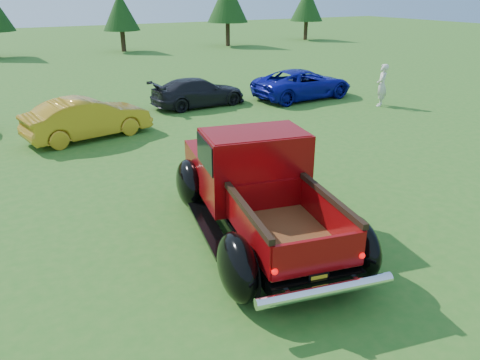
{
  "coord_description": "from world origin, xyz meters",
  "views": [
    {
      "loc": [
        -4.41,
        -7.67,
        4.58
      ],
      "look_at": [
        -0.05,
        0.2,
        0.89
      ],
      "focal_mm": 35.0,
      "sensor_mm": 36.0,
      "label": 1
    }
  ],
  "objects_px": {
    "tree_east": "(227,1)",
    "spectator": "(382,85)",
    "pickup_truck": "(254,183)",
    "tree_mid_right": "(120,11)",
    "show_car_yellow": "(88,118)",
    "show_car_blue": "(303,84)",
    "show_car_grey": "(198,92)",
    "tree_far_east": "(307,4)"
  },
  "relations": [
    {
      "from": "show_car_blue",
      "to": "spectator",
      "type": "relative_size",
      "value": 2.67
    },
    {
      "from": "tree_far_east",
      "to": "pickup_truck",
      "type": "bearing_deg",
      "value": -127.94
    },
    {
      "from": "show_car_grey",
      "to": "spectator",
      "type": "height_order",
      "value": "spectator"
    },
    {
      "from": "show_car_yellow",
      "to": "spectator",
      "type": "bearing_deg",
      "value": -107.11
    },
    {
      "from": "show_car_blue",
      "to": "spectator",
      "type": "distance_m",
      "value": 3.43
    },
    {
      "from": "show_car_blue",
      "to": "tree_east",
      "type": "bearing_deg",
      "value": -21.2
    },
    {
      "from": "tree_east",
      "to": "show_car_yellow",
      "type": "relative_size",
      "value": 1.34
    },
    {
      "from": "tree_mid_right",
      "to": "spectator",
      "type": "relative_size",
      "value": 2.54
    },
    {
      "from": "show_car_yellow",
      "to": "show_car_grey",
      "type": "bearing_deg",
      "value": -75.49
    },
    {
      "from": "tree_far_east",
      "to": "tree_east",
      "type": "bearing_deg",
      "value": -173.66
    },
    {
      "from": "show_car_grey",
      "to": "show_car_blue",
      "type": "height_order",
      "value": "show_car_blue"
    },
    {
      "from": "tree_far_east",
      "to": "show_car_yellow",
      "type": "xyz_separation_m",
      "value": [
        -25.55,
        -22.72,
        -2.58
      ]
    },
    {
      "from": "show_car_yellow",
      "to": "tree_east",
      "type": "bearing_deg",
      "value": -48.21
    },
    {
      "from": "tree_east",
      "to": "tree_far_east",
      "type": "height_order",
      "value": "tree_east"
    },
    {
      "from": "tree_east",
      "to": "tree_far_east",
      "type": "xyz_separation_m",
      "value": [
        9.0,
        1.0,
        -0.41
      ]
    },
    {
      "from": "show_car_blue",
      "to": "pickup_truck",
      "type": "bearing_deg",
      "value": 136.75
    },
    {
      "from": "pickup_truck",
      "to": "show_car_yellow",
      "type": "xyz_separation_m",
      "value": [
        -1.56,
        8.04,
        -0.31
      ]
    },
    {
      "from": "tree_east",
      "to": "show_car_blue",
      "type": "distance_m",
      "value": 21.53
    },
    {
      "from": "tree_far_east",
      "to": "show_car_blue",
      "type": "relative_size",
      "value": 1.04
    },
    {
      "from": "tree_mid_right",
      "to": "spectator",
      "type": "height_order",
      "value": "tree_mid_right"
    },
    {
      "from": "show_car_grey",
      "to": "tree_east",
      "type": "bearing_deg",
      "value": -33.63
    },
    {
      "from": "pickup_truck",
      "to": "show_car_blue",
      "type": "bearing_deg",
      "value": 60.6
    },
    {
      "from": "spectator",
      "to": "show_car_grey",
      "type": "bearing_deg",
      "value": -70.36
    },
    {
      "from": "spectator",
      "to": "pickup_truck",
      "type": "bearing_deg",
      "value": -8.0
    },
    {
      "from": "tree_far_east",
      "to": "show_car_grey",
      "type": "xyz_separation_m",
      "value": [
        -20.5,
        -20.32,
        -2.66
      ]
    },
    {
      "from": "tree_far_east",
      "to": "show_car_yellow",
      "type": "height_order",
      "value": "tree_far_east"
    },
    {
      "from": "tree_mid_right",
      "to": "tree_far_east",
      "type": "relative_size",
      "value": 0.92
    },
    {
      "from": "show_car_grey",
      "to": "spectator",
      "type": "xyz_separation_m",
      "value": [
        6.69,
        -3.68,
        0.28
      ]
    },
    {
      "from": "show_car_grey",
      "to": "spectator",
      "type": "bearing_deg",
      "value": -121.64
    },
    {
      "from": "spectator",
      "to": "tree_east",
      "type": "bearing_deg",
      "value": -143.39
    },
    {
      "from": "tree_east",
      "to": "show_car_grey",
      "type": "relative_size",
      "value": 1.34
    },
    {
      "from": "show_car_grey",
      "to": "show_car_blue",
      "type": "relative_size",
      "value": 0.87
    },
    {
      "from": "tree_mid_right",
      "to": "show_car_grey",
      "type": "distance_m",
      "value": 20.12
    },
    {
      "from": "show_car_grey",
      "to": "show_car_blue",
      "type": "xyz_separation_m",
      "value": [
        4.71,
        -0.89,
        0.06
      ]
    },
    {
      "from": "show_car_yellow",
      "to": "show_car_grey",
      "type": "height_order",
      "value": "show_car_yellow"
    },
    {
      "from": "tree_east",
      "to": "spectator",
      "type": "bearing_deg",
      "value": -101.8
    },
    {
      "from": "pickup_truck",
      "to": "tree_mid_right",
      "type": "bearing_deg",
      "value": 90.04
    },
    {
      "from": "pickup_truck",
      "to": "show_car_blue",
      "type": "distance_m",
      "value": 12.59
    },
    {
      "from": "tree_east",
      "to": "pickup_truck",
      "type": "distance_m",
      "value": 33.43
    },
    {
      "from": "tree_east",
      "to": "spectator",
      "type": "relative_size",
      "value": 3.11
    },
    {
      "from": "tree_far_east",
      "to": "spectator",
      "type": "distance_m",
      "value": 27.79
    },
    {
      "from": "tree_mid_right",
      "to": "show_car_yellow",
      "type": "relative_size",
      "value": 1.09
    }
  ]
}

